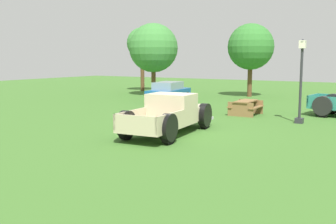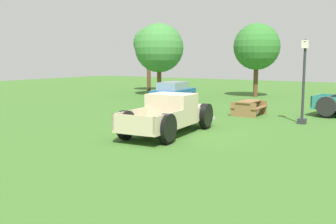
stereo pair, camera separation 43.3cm
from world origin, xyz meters
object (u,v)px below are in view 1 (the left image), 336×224
object	(u,v)px
picnic_table	(246,106)
oak_tree_west	(153,48)
lamp_post_far	(301,80)
oak_tree_center	(251,47)
pickup_truck_foreground	(172,114)
oak_tree_east	(142,44)
sedan_distant_a	(169,91)

from	to	relation	value
picnic_table	oak_tree_west	distance (m)	12.98
lamp_post_far	oak_tree_center	bearing A→B (deg)	119.98
pickup_truck_foreground	oak_tree_east	distance (m)	21.74
oak_tree_east	oak_tree_west	distance (m)	4.95
pickup_truck_foreground	oak_tree_center	distance (m)	17.13
sedan_distant_a	oak_tree_east	size ratio (longest dim) A/B	0.75
lamp_post_far	oak_tree_west	xyz separation A→B (m)	(-13.68, 8.21, 1.82)
sedan_distant_a	oak_tree_center	size ratio (longest dim) A/B	0.76
pickup_truck_foreground	oak_tree_west	distance (m)	16.85
lamp_post_far	picnic_table	size ratio (longest dim) A/B	2.17
oak_tree_east	oak_tree_west	world-z (taller)	oak_tree_east
oak_tree_east	pickup_truck_foreground	bearing A→B (deg)	-51.68
sedan_distant_a	oak_tree_west	xyz separation A→B (m)	(-3.52, 3.39, 3.14)
lamp_post_far	sedan_distant_a	bearing A→B (deg)	154.62
pickup_truck_foreground	oak_tree_east	xyz separation A→B (m)	(-13.29, 16.81, 3.64)
oak_tree_east	oak_tree_west	xyz separation A→B (m)	(3.52, -3.44, -0.53)
oak_tree_east	sedan_distant_a	bearing A→B (deg)	-44.12
lamp_post_far	oak_tree_west	bearing A→B (deg)	149.02
pickup_truck_foreground	oak_tree_center	bearing A→B (deg)	99.22
pickup_truck_foreground	picnic_table	xyz separation A→B (m)	(0.74, 6.55, -0.28)
picnic_table	lamp_post_far	bearing A→B (deg)	-23.56
pickup_truck_foreground	oak_tree_west	xyz separation A→B (m)	(-9.77, 13.37, 3.11)
picnic_table	oak_tree_center	size ratio (longest dim) A/B	0.31
sedan_distant_a	oak_tree_east	xyz separation A→B (m)	(-7.04, 6.83, 3.67)
sedan_distant_a	pickup_truck_foreground	bearing A→B (deg)	-57.97
lamp_post_far	picnic_table	bearing A→B (deg)	156.44
pickup_truck_foreground	picnic_table	distance (m)	6.59
lamp_post_far	oak_tree_center	world-z (taller)	oak_tree_center
lamp_post_far	oak_tree_center	distance (m)	13.36
lamp_post_far	oak_tree_east	distance (m)	20.90
oak_tree_east	picnic_table	bearing A→B (deg)	-36.20
oak_tree_west	lamp_post_far	bearing A→B (deg)	-30.98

